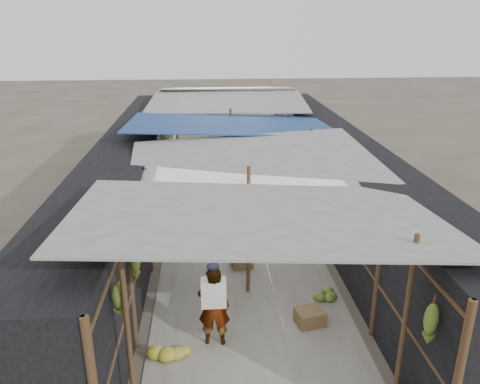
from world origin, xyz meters
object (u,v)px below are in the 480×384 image
object	(u,v)px
black_basin	(268,166)
vendor_elderly	(214,306)
shopper_blue	(216,175)
vendor_seated	(265,197)
crate_near	(242,262)

from	to	relation	value
black_basin	vendor_elderly	bearing A→B (deg)	-102.61
vendor_elderly	shopper_blue	xyz separation A→B (m)	(0.22, 6.57, 0.11)
shopper_blue	vendor_seated	world-z (taller)	shopper_blue
black_basin	vendor_seated	world-z (taller)	vendor_seated
shopper_blue	crate_near	bearing A→B (deg)	-89.47
crate_near	vendor_elderly	world-z (taller)	vendor_elderly
black_basin	vendor_seated	distance (m)	4.36
crate_near	vendor_seated	bearing A→B (deg)	63.84
vendor_seated	vendor_elderly	bearing A→B (deg)	-47.95
shopper_blue	black_basin	bearing A→B (deg)	52.92
crate_near	vendor_seated	world-z (taller)	vendor_seated
black_basin	vendor_elderly	distance (m)	10.06
black_basin	shopper_blue	bearing A→B (deg)	-121.51
crate_near	black_basin	distance (m)	7.42
vendor_seated	black_basin	bearing A→B (deg)	138.90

